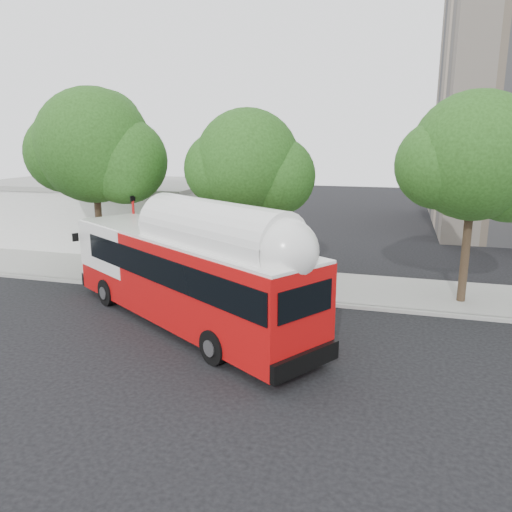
# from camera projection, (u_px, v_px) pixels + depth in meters

# --- Properties ---
(ground) EXTENTS (120.00, 120.00, 0.00)m
(ground) POSITION_uv_depth(u_px,v_px,m) (227.00, 330.00, 19.26)
(ground) COLOR black
(ground) RESTS_ON ground
(sidewalk) EXTENTS (60.00, 5.00, 0.15)m
(sidewalk) POSITION_uv_depth(u_px,v_px,m) (269.00, 282.00, 25.32)
(sidewalk) COLOR gray
(sidewalk) RESTS_ON ground
(curb_strip) EXTENTS (60.00, 0.30, 0.15)m
(curb_strip) POSITION_uv_depth(u_px,v_px,m) (255.00, 298.00, 22.89)
(curb_strip) COLOR gray
(curb_strip) RESTS_ON ground
(red_curb_segment) EXTENTS (10.00, 0.32, 0.16)m
(red_curb_segment) POSITION_uv_depth(u_px,v_px,m) (195.00, 292.00, 23.69)
(red_curb_segment) COLOR #9F1911
(red_curb_segment) RESTS_ON ground
(street_tree_left) EXTENTS (6.67, 5.80, 9.74)m
(street_tree_left) POSITION_uv_depth(u_px,v_px,m) (102.00, 150.00, 25.21)
(street_tree_left) COLOR #2D2116
(street_tree_left) RESTS_ON ground
(street_tree_mid) EXTENTS (5.75, 5.00, 8.62)m
(street_tree_mid) POSITION_uv_depth(u_px,v_px,m) (256.00, 166.00, 23.71)
(street_tree_mid) COLOR #2D2116
(street_tree_mid) RESTS_ON ground
(street_tree_right) EXTENTS (6.21, 5.40, 9.18)m
(street_tree_right) POSITION_uv_depth(u_px,v_px,m) (486.00, 162.00, 20.76)
(street_tree_right) COLOR #2D2116
(street_tree_right) RESTS_ON ground
(low_commercial_bldg) EXTENTS (16.20, 10.20, 4.25)m
(low_commercial_bldg) POSITION_uv_depth(u_px,v_px,m) (106.00, 210.00, 35.61)
(low_commercial_bldg) COLOR silver
(low_commercial_bldg) RESTS_ON ground
(transit_bus) EXTENTS (13.00, 9.48, 4.11)m
(transit_bus) POSITION_uv_depth(u_px,v_px,m) (185.00, 278.00, 19.35)
(transit_bus) COLOR #B70C0D
(transit_bus) RESTS_ON ground
(signal_pole) EXTENTS (0.13, 0.42, 4.46)m
(signal_pole) POSITION_uv_depth(u_px,v_px,m) (135.00, 240.00, 24.75)
(signal_pole) COLOR red
(signal_pole) RESTS_ON ground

